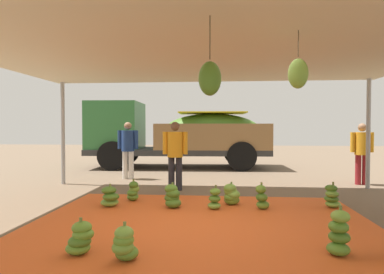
% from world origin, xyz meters
% --- Properties ---
extents(ground_plane, '(40.00, 40.00, 0.00)m').
position_xyz_m(ground_plane, '(0.00, 3.00, 0.00)').
color(ground_plane, brown).
extents(tarp_orange, '(5.23, 4.11, 0.01)m').
position_xyz_m(tarp_orange, '(0.00, 0.00, 0.01)').
color(tarp_orange, '#E05B23').
rests_on(tarp_orange, ground).
extents(tent_canopy, '(8.00, 7.00, 2.69)m').
position_xyz_m(tent_canopy, '(0.01, -0.10, 2.61)').
color(tent_canopy, '#9EA0A5').
rests_on(tent_canopy, ground).
extents(banana_bunch_0, '(0.36, 0.37, 0.47)m').
position_xyz_m(banana_bunch_0, '(2.30, 1.19, 0.20)').
color(banana_bunch_0, '#75A83D').
rests_on(banana_bunch_0, tarp_orange).
extents(banana_bunch_1, '(0.29, 0.29, 0.44)m').
position_xyz_m(banana_bunch_1, '(0.17, 0.87, 0.18)').
color(banana_bunch_1, '#75A83D').
rests_on(banana_bunch_1, tarp_orange).
extents(banana_bunch_2, '(0.34, 0.35, 0.56)m').
position_xyz_m(banana_bunch_2, '(1.63, -1.16, 0.25)').
color(banana_bunch_2, '#518428').
rests_on(banana_bunch_2, tarp_orange).
extents(banana_bunch_3, '(0.36, 0.38, 0.43)m').
position_xyz_m(banana_bunch_3, '(-0.76, -1.55, 0.19)').
color(banana_bunch_3, '#518428').
rests_on(banana_bunch_3, tarp_orange).
extents(banana_bunch_4, '(0.31, 0.31, 0.48)m').
position_xyz_m(banana_bunch_4, '(1.01, 0.95, 0.21)').
color(banana_bunch_4, '#60932D').
rests_on(banana_bunch_4, tarp_orange).
extents(banana_bunch_5, '(0.47, 0.49, 0.42)m').
position_xyz_m(banana_bunch_5, '(-1.75, 0.91, 0.18)').
color(banana_bunch_5, '#75A83D').
rests_on(banana_bunch_5, tarp_orange).
extents(banana_bunch_6, '(0.42, 0.39, 0.42)m').
position_xyz_m(banana_bunch_6, '(-1.32, -1.39, 0.18)').
color(banana_bunch_6, '#60932D').
rests_on(banana_bunch_6, tarp_orange).
extents(banana_bunch_7, '(0.37, 0.37, 0.43)m').
position_xyz_m(banana_bunch_7, '(0.48, 1.24, 0.20)').
color(banana_bunch_7, '#60932D').
rests_on(banana_bunch_7, tarp_orange).
extents(banana_bunch_8, '(0.30, 0.32, 0.44)m').
position_xyz_m(banana_bunch_8, '(-1.45, 1.44, 0.19)').
color(banana_bunch_8, '#518428').
rests_on(banana_bunch_8, tarp_orange).
extents(banana_bunch_10, '(0.41, 0.42, 0.46)m').
position_xyz_m(banana_bunch_10, '(-0.60, 0.94, 0.21)').
color(banana_bunch_10, '#477523').
rests_on(banana_bunch_10, tarp_orange).
extents(cargo_truck_main, '(6.58, 2.55, 2.40)m').
position_xyz_m(cargo_truck_main, '(-1.42, 7.24, 1.25)').
color(cargo_truck_main, '#2D2D2D').
rests_on(cargo_truck_main, ground).
extents(worker_0, '(0.59, 0.36, 1.62)m').
position_xyz_m(worker_0, '(-2.37, 4.31, 0.95)').
color(worker_0, silver).
rests_on(worker_0, ground).
extents(worker_1, '(0.58, 0.35, 1.58)m').
position_xyz_m(worker_1, '(3.89, 3.87, 0.92)').
color(worker_1, maroon).
rests_on(worker_1, ground).
extents(worker_2, '(0.59, 0.36, 1.60)m').
position_xyz_m(worker_2, '(-0.78, 2.66, 0.93)').
color(worker_2, '#26262D').
rests_on(worker_2, ground).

